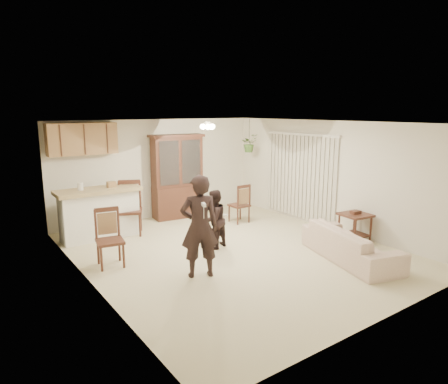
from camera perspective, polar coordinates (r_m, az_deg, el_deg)
floor at (r=7.96m, az=1.33°, el=-8.44°), size 6.50×6.50×0.00m
ceiling at (r=7.47m, az=1.43°, el=9.87°), size 5.50×6.50×0.02m
wall_back at (r=10.37m, az=-9.41°, el=3.30°), size 5.50×0.02×2.50m
wall_front at (r=5.44m, az=22.33°, el=-5.09°), size 5.50×0.02×2.50m
wall_left at (r=6.41m, az=-18.80°, el=-2.38°), size 0.02×6.50×2.50m
wall_right at (r=9.49m, az=14.84°, el=2.29°), size 0.02×6.50×2.50m
breakfast_bar at (r=9.02m, az=-17.33°, el=-3.21°), size 1.60×0.55×1.00m
bar_top at (r=8.90m, az=-17.55°, el=0.22°), size 1.75×0.70×0.08m
upper_cabinets at (r=9.44m, az=-19.60°, el=7.16°), size 1.50×0.34×0.70m
vertical_blinds at (r=10.08m, az=10.74°, el=2.14°), size 0.06×2.30×2.10m
ceiling_fixture at (r=8.57m, az=-2.35°, el=9.43°), size 0.36×0.36×0.20m
hanging_plant at (r=10.81m, az=3.61°, el=6.97°), size 0.43×0.37×0.48m
plant_cord at (r=10.79m, az=3.63°, el=8.69°), size 0.01×0.01×0.65m
sofa at (r=7.77m, az=17.64°, el=-6.65°), size 1.22×2.00×0.73m
adult at (r=6.56m, az=-3.54°, el=-4.61°), size 0.77×0.64×1.80m
child at (r=7.93m, az=-1.44°, el=-3.38°), size 0.79×0.70×1.35m
china_hutch at (r=10.24m, az=-6.70°, el=2.14°), size 1.40×0.67×2.13m
side_table at (r=8.80m, az=18.15°, el=-4.85°), size 0.62×0.62×0.69m
chair_bar at (r=7.42m, az=-15.90°, el=-8.02°), size 0.53×0.53×1.03m
chair_hutch_left at (r=9.14m, az=-13.25°, el=-3.85°), size 0.70×0.70×1.19m
chair_hutch_right at (r=9.87m, az=2.16°, el=-2.78°), size 0.43×0.43×0.96m
controller_adult at (r=6.07m, az=-2.91°, el=-1.82°), size 0.10×0.16×0.05m
controller_child at (r=7.76m, az=0.19°, el=-3.31°), size 0.06×0.11×0.03m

